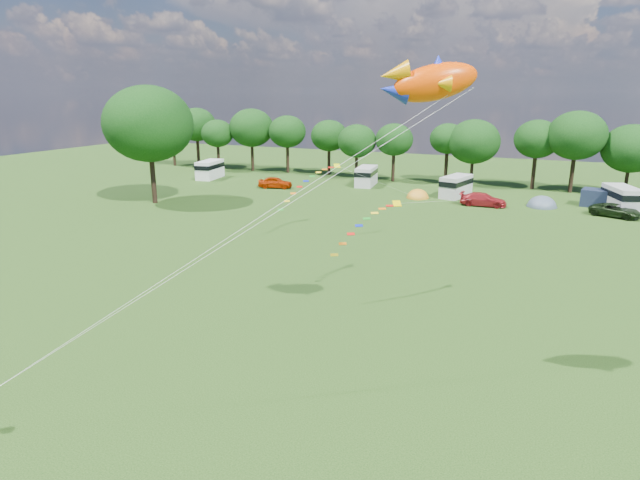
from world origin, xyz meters
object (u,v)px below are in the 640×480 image
at_px(tent_orange, 418,198).
at_px(fish_kite, 427,82).
at_px(campervan_b, 366,175).
at_px(big_tree, 149,124).
at_px(campervan_a, 210,169).
at_px(car_d, 615,210).
at_px(tent_greyblue, 542,207).
at_px(campervan_c, 456,186).
at_px(campervan_d, 622,198).
at_px(car_c, 483,200).
at_px(car_a, 275,182).

height_order(tent_orange, fish_kite, fish_kite).
bearing_deg(campervan_b, big_tree, 131.27).
bearing_deg(campervan_b, campervan_a, 91.19).
bearing_deg(car_d, tent_greyblue, 92.89).
height_order(car_d, campervan_c, campervan_c).
height_order(campervan_a, campervan_c, campervan_a).
distance_m(campervan_c, campervan_d, 17.85).
distance_m(car_c, campervan_a, 40.13).
height_order(car_c, fish_kite, fish_kite).
bearing_deg(tent_orange, big_tree, -150.60).
bearing_deg(car_a, car_d, -104.88).
bearing_deg(campervan_c, car_c, -125.45).
height_order(campervan_a, fish_kite, fish_kite).
distance_m(car_c, campervan_d, 14.36).
distance_m(car_c, campervan_b, 18.26).
relative_size(campervan_c, fish_kite, 1.30).
bearing_deg(campervan_c, tent_greyblue, -88.70).
distance_m(car_a, campervan_d, 41.13).
bearing_deg(campervan_a, tent_greyblue, -101.63).
relative_size(car_a, car_d, 0.93).
distance_m(big_tree, fish_kite, 45.00).
bearing_deg(fish_kite, campervan_b, 90.90).
relative_size(campervan_c, campervan_d, 0.95).
height_order(car_d, tent_orange, car_d).
bearing_deg(car_d, campervan_b, 96.72).
bearing_deg(car_c, big_tree, 110.51).
xyz_separation_m(big_tree, campervan_b, (18.58, 21.26, -7.63)).
bearing_deg(campervan_a, tent_orange, -103.67).
bearing_deg(campervan_c, fish_kite, -159.55).
relative_size(car_d, tent_greyblue, 1.37).
relative_size(big_tree, campervan_b, 2.40).
height_order(car_a, car_d, car_a).
relative_size(car_a, campervan_b, 0.83).
bearing_deg(tent_orange, car_d, -4.53).
distance_m(car_d, campervan_a, 53.32).
distance_m(campervan_b, tent_greyblue, 23.39).
bearing_deg(fish_kite, tent_orange, 82.78).
bearing_deg(car_a, campervan_d, -100.30).
relative_size(big_tree, campervan_a, 2.32).
bearing_deg(big_tree, campervan_d, 19.04).
distance_m(campervan_a, tent_orange, 32.11).
distance_m(campervan_c, tent_orange, 5.06).
distance_m(car_a, fish_kite, 50.44).
bearing_deg(campervan_b, campervan_c, -111.75).
bearing_deg(car_a, tent_orange, -100.87).
distance_m(campervan_c, tent_greyblue, 10.28).
bearing_deg(tent_greyblue, car_a, -177.11).
xyz_separation_m(big_tree, car_c, (35.20, 13.73, -8.27)).
relative_size(campervan_a, campervan_d, 0.96).
xyz_separation_m(car_a, car_c, (27.07, -0.61, -0.02)).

